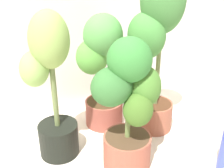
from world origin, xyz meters
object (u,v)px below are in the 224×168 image
potted_plant_center (128,106)px  potted_plant_back_right (156,40)px  potted_plant_back_center (101,66)px  potted_plant_back_left (51,85)px

potted_plant_center → potted_plant_back_right: (0.31, 0.23, 0.21)m
potted_plant_back_center → potted_plant_back_right: bearing=-37.7°
potted_plant_center → potted_plant_back_center: size_ratio=0.98×
potted_plant_center → potted_plant_back_left: potted_plant_back_left is taller
potted_plant_back_right → potted_plant_back_center: bearing=142.3°
potted_plant_back_right → potted_plant_center: bearing=-143.2°
potted_plant_back_center → potted_plant_back_left: size_ratio=0.90×
potted_plant_back_center → potted_plant_back_right: (0.25, -0.19, 0.17)m
potted_plant_back_center → potted_plant_back_left: 0.38m
potted_plant_back_left → potted_plant_back_right: bearing=-4.1°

